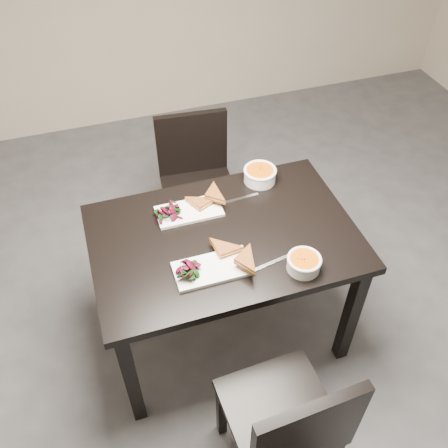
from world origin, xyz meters
name	(u,v)px	position (x,y,z in m)	size (l,w,h in m)	color
ground	(288,348)	(0.00, 0.00, 0.00)	(5.00, 5.00, 0.00)	#47474C
room_shell	(349,0)	(0.00, 0.00, 1.83)	(5.02, 5.02, 2.81)	beige
table	(224,250)	(-0.29, 0.23, 0.65)	(1.20, 0.80, 0.75)	black
chair_near	(289,423)	(-0.28, -0.55, 0.48)	(0.44, 0.44, 0.85)	black
chair_far	(196,177)	(-0.22, 0.99, 0.48)	(0.45, 0.45, 0.85)	black
plate_near	(212,268)	(-0.40, 0.05, 0.76)	(0.33, 0.16, 0.02)	white
sandwich_near	(226,257)	(-0.34, 0.07, 0.79)	(0.16, 0.12, 0.05)	#B05525
salad_near	(189,269)	(-0.50, 0.05, 0.79)	(0.10, 0.09, 0.04)	black
soup_bowl_near	(304,263)	(-0.03, -0.06, 0.79)	(0.15, 0.15, 0.07)	white
cutlery_near	(272,263)	(-0.15, 0.01, 0.75)	(0.18, 0.02, 0.00)	silver
plate_far	(189,211)	(-0.40, 0.42, 0.76)	(0.31, 0.15, 0.02)	white
sandwich_far	(203,205)	(-0.34, 0.41, 0.79)	(0.15, 0.12, 0.05)	#B05525
salad_far	(168,211)	(-0.50, 0.42, 0.79)	(0.10, 0.09, 0.04)	black
soup_bowl_far	(260,174)	(0.00, 0.54, 0.79)	(0.17, 0.17, 0.07)	white
cutlery_far	(241,198)	(-0.14, 0.44, 0.75)	(0.18, 0.02, 0.00)	silver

